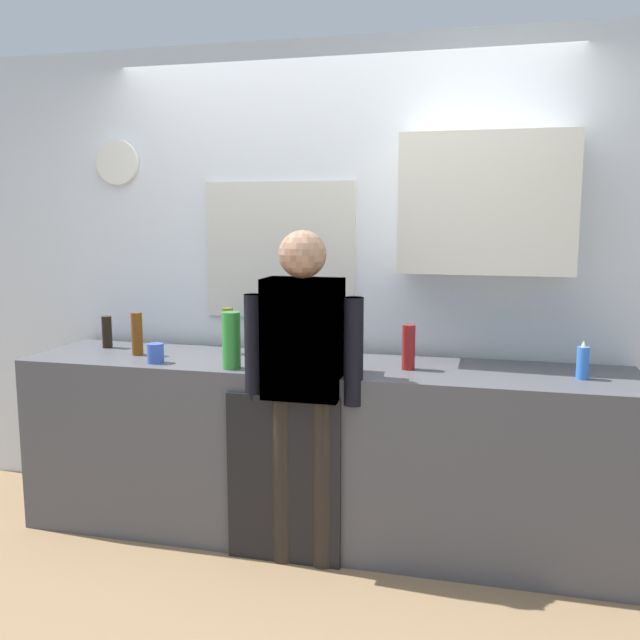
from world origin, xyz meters
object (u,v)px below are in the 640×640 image
object	(u,v)px
dish_soap	(583,362)
coffee_maker	(323,341)
bottle_dark_sauce	(107,332)
person_at_sink	(303,371)
bottle_olive_oil	(228,331)
cup_blue_mug	(156,353)
bottle_red_vinegar	(409,347)
bottle_amber_beer	(137,334)
bottle_clear_soda	(231,340)
person_guest	(303,371)

from	to	relation	value
dish_soap	coffee_maker	bearing A→B (deg)	-173.66
bottle_dark_sauce	person_at_sink	bearing A→B (deg)	-18.06
coffee_maker	dish_soap	bearing A→B (deg)	6.34
bottle_olive_oil	person_at_sink	xyz separation A→B (m)	(0.54, -0.42, -0.10)
bottle_olive_oil	person_at_sink	distance (m)	0.70
bottle_dark_sauce	cup_blue_mug	world-z (taller)	bottle_dark_sauce
person_at_sink	cup_blue_mug	bearing A→B (deg)	158.70
bottle_red_vinegar	bottle_amber_beer	bearing A→B (deg)	-179.79
bottle_clear_soda	bottle_dark_sauce	size ratio (longest dim) A/B	1.56
bottle_olive_oil	cup_blue_mug	world-z (taller)	bottle_olive_oil
coffee_maker	dish_soap	distance (m)	1.21
coffee_maker	bottle_olive_oil	world-z (taller)	coffee_maker
bottle_dark_sauce	dish_soap	bearing A→B (deg)	-3.29
cup_blue_mug	coffee_maker	bearing A→B (deg)	2.05
dish_soap	bottle_dark_sauce	bearing A→B (deg)	176.71
bottle_red_vinegar	bottle_dark_sauce	bearing A→B (deg)	175.37
bottle_amber_beer	cup_blue_mug	distance (m)	0.26
bottle_amber_beer	person_guest	bearing A→B (deg)	-15.04
dish_soap	person_guest	bearing A→B (deg)	-167.91
bottle_red_vinegar	bottle_clear_soda	bearing A→B (deg)	-166.87
bottle_dark_sauce	person_guest	world-z (taller)	person_guest
person_guest	bottle_amber_beer	bearing A→B (deg)	-12.41
bottle_red_vinegar	coffee_maker	bearing A→B (deg)	-160.82
bottle_olive_oil	bottle_red_vinegar	bearing A→B (deg)	-8.53
coffee_maker	cup_blue_mug	xyz separation A→B (m)	(-0.87, -0.03, -0.10)
dish_soap	bottle_clear_soda	bearing A→B (deg)	-173.36
bottle_red_vinegar	person_guest	world-z (taller)	person_guest
bottle_red_vinegar	bottle_amber_beer	world-z (taller)	bottle_amber_beer
bottle_amber_beer	dish_soap	world-z (taller)	bottle_amber_beer
bottle_red_vinegar	bottle_olive_oil	xyz separation A→B (m)	(-1.00, 0.15, 0.01)
bottle_clear_soda	person_guest	xyz separation A→B (m)	(0.38, -0.08, -0.11)
bottle_olive_oil	coffee_maker	bearing A→B (deg)	-25.57
bottle_clear_soda	bottle_red_vinegar	bearing A→B (deg)	13.13
coffee_maker	bottle_red_vinegar	world-z (taller)	coffee_maker
coffee_maker	bottle_amber_beer	world-z (taller)	coffee_maker
bottle_amber_beer	person_at_sink	distance (m)	1.04
bottle_clear_soda	bottle_amber_beer	xyz separation A→B (m)	(-0.62, 0.19, -0.02)
bottle_amber_beer	bottle_dark_sauce	size ratio (longest dim) A/B	1.28
coffee_maker	cup_blue_mug	world-z (taller)	coffee_maker
cup_blue_mug	person_guest	xyz separation A→B (m)	(0.81, -0.11, -0.02)
coffee_maker	bottle_clear_soda	distance (m)	0.45
bottle_dark_sauce	cup_blue_mug	bearing A→B (deg)	-33.79
bottle_olive_oil	person_guest	size ratio (longest dim) A/B	0.16
bottle_amber_beer	bottle_dark_sauce	world-z (taller)	bottle_amber_beer
bottle_dark_sauce	person_guest	xyz separation A→B (m)	(1.27, -0.41, -0.06)
person_at_sink	bottle_clear_soda	bearing A→B (deg)	154.65
coffee_maker	person_at_sink	xyz separation A→B (m)	(-0.06, -0.14, -0.12)
bottle_clear_soda	bottle_dark_sauce	distance (m)	0.95
bottle_dark_sauce	cup_blue_mug	distance (m)	0.56
bottle_red_vinegar	cup_blue_mug	distance (m)	1.28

